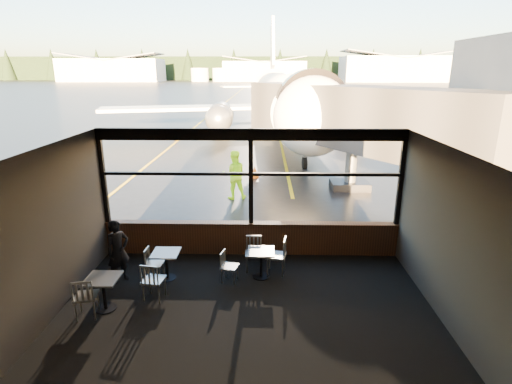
{
  "coord_description": "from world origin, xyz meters",
  "views": [
    {
      "loc": [
        0.36,
        -10.2,
        4.92
      ],
      "look_at": [
        0.11,
        1.0,
        1.5
      ],
      "focal_mm": 28.0,
      "sensor_mm": 36.0,
      "label": 1
    }
  ],
  "objects_px": {
    "chair_mid_w": "(155,264)",
    "passenger": "(118,251)",
    "cafe_table_left": "(104,294)",
    "chair_left_s": "(86,297)",
    "cafe_table_mid": "(167,265)",
    "airliner": "(285,65)",
    "jet_bridge": "(347,133)",
    "cone_nose": "(255,172)",
    "chair_near_n": "(254,254)",
    "cone_wing": "(175,135)",
    "chair_near_w": "(230,267)",
    "chair_mid_s": "(154,280)",
    "cafe_table_near": "(261,264)",
    "chair_near_e": "(276,256)",
    "ground_crew": "(234,175)"
  },
  "relations": [
    {
      "from": "jet_bridge",
      "to": "cafe_table_near",
      "type": "distance_m",
      "value": 7.9
    },
    {
      "from": "chair_near_w",
      "to": "passenger",
      "type": "distance_m",
      "value": 2.7
    },
    {
      "from": "cafe_table_mid",
      "to": "chair_near_n",
      "type": "xyz_separation_m",
      "value": [
        2.12,
        0.49,
        0.09
      ]
    },
    {
      "from": "chair_near_w",
      "to": "airliner",
      "type": "bearing_deg",
      "value": -172.5
    },
    {
      "from": "chair_near_w",
      "to": "chair_left_s",
      "type": "height_order",
      "value": "chair_left_s"
    },
    {
      "from": "chair_mid_s",
      "to": "ground_crew",
      "type": "height_order",
      "value": "ground_crew"
    },
    {
      "from": "cafe_table_mid",
      "to": "chair_near_n",
      "type": "distance_m",
      "value": 2.18
    },
    {
      "from": "airliner",
      "to": "cafe_table_mid",
      "type": "bearing_deg",
      "value": -102.34
    },
    {
      "from": "airliner",
      "to": "cone_nose",
      "type": "distance_m",
      "value": 14.56
    },
    {
      "from": "passenger",
      "to": "cone_nose",
      "type": "bearing_deg",
      "value": 24.42
    },
    {
      "from": "chair_near_n",
      "to": "chair_near_w",
      "type": "bearing_deg",
      "value": 46.23
    },
    {
      "from": "cafe_table_left",
      "to": "chair_mid_s",
      "type": "height_order",
      "value": "chair_mid_s"
    },
    {
      "from": "cone_nose",
      "to": "cone_wing",
      "type": "height_order",
      "value": "cone_nose"
    },
    {
      "from": "cafe_table_near",
      "to": "chair_left_s",
      "type": "xyz_separation_m",
      "value": [
        -3.59,
        -1.74,
        0.11
      ]
    },
    {
      "from": "airliner",
      "to": "chair_mid_s",
      "type": "relative_size",
      "value": 37.39
    },
    {
      "from": "chair_near_n",
      "to": "chair_mid_s",
      "type": "xyz_separation_m",
      "value": [
        -2.18,
        -1.41,
        0.02
      ]
    },
    {
      "from": "passenger",
      "to": "cone_wing",
      "type": "relative_size",
      "value": 2.97
    },
    {
      "from": "chair_mid_w",
      "to": "cone_nose",
      "type": "relative_size",
      "value": 1.47
    },
    {
      "from": "jet_bridge",
      "to": "chair_near_e",
      "type": "bearing_deg",
      "value": -113.88
    },
    {
      "from": "chair_mid_w",
      "to": "cafe_table_mid",
      "type": "bearing_deg",
      "value": 104.43
    },
    {
      "from": "cafe_table_near",
      "to": "chair_mid_w",
      "type": "xyz_separation_m",
      "value": [
        -2.58,
        -0.18,
        0.06
      ]
    },
    {
      "from": "ground_crew",
      "to": "cone_wing",
      "type": "distance_m",
      "value": 15.71
    },
    {
      "from": "cafe_table_left",
      "to": "cafe_table_near",
      "type": "bearing_deg",
      "value": 23.89
    },
    {
      "from": "chair_near_w",
      "to": "ground_crew",
      "type": "relative_size",
      "value": 0.41
    },
    {
      "from": "chair_mid_w",
      "to": "passenger",
      "type": "relative_size",
      "value": 0.53
    },
    {
      "from": "jet_bridge",
      "to": "cone_wing",
      "type": "height_order",
      "value": "jet_bridge"
    },
    {
      "from": "cafe_table_left",
      "to": "chair_left_s",
      "type": "height_order",
      "value": "chair_left_s"
    },
    {
      "from": "cafe_table_near",
      "to": "ground_crew",
      "type": "relative_size",
      "value": 0.37
    },
    {
      "from": "airliner",
      "to": "jet_bridge",
      "type": "xyz_separation_m",
      "value": [
        1.72,
        -16.3,
        -2.74
      ]
    },
    {
      "from": "chair_left_s",
      "to": "cafe_table_mid",
      "type": "bearing_deg",
      "value": 41.06
    },
    {
      "from": "cafe_table_near",
      "to": "cafe_table_mid",
      "type": "xyz_separation_m",
      "value": [
        -2.31,
        -0.13,
        -0.0
      ]
    },
    {
      "from": "cafe_table_near",
      "to": "cafe_table_mid",
      "type": "height_order",
      "value": "cafe_table_near"
    },
    {
      "from": "cafe_table_mid",
      "to": "ground_crew",
      "type": "bearing_deg",
      "value": 79.77
    },
    {
      "from": "jet_bridge",
      "to": "chair_left_s",
      "type": "distance_m",
      "value": 11.2
    },
    {
      "from": "cafe_table_mid",
      "to": "ground_crew",
      "type": "relative_size",
      "value": 0.36
    },
    {
      "from": "ground_crew",
      "to": "cafe_table_mid",
      "type": "bearing_deg",
      "value": 69.03
    },
    {
      "from": "chair_near_e",
      "to": "chair_mid_w",
      "type": "xyz_separation_m",
      "value": [
        -2.96,
        -0.38,
        -0.07
      ]
    },
    {
      "from": "chair_near_n",
      "to": "cone_wing",
      "type": "relative_size",
      "value": 1.7
    },
    {
      "from": "jet_bridge",
      "to": "ground_crew",
      "type": "xyz_separation_m",
      "value": [
        -4.44,
        -0.45,
        -1.61
      ]
    },
    {
      "from": "chair_near_n",
      "to": "cone_nose",
      "type": "distance_m",
      "value": 9.26
    },
    {
      "from": "chair_near_w",
      "to": "cone_nose",
      "type": "relative_size",
      "value": 1.41
    },
    {
      "from": "cafe_table_mid",
      "to": "cafe_table_left",
      "type": "bearing_deg",
      "value": -127.09
    },
    {
      "from": "chair_mid_w",
      "to": "chair_near_e",
      "type": "bearing_deg",
      "value": 100.31
    },
    {
      "from": "jet_bridge",
      "to": "ground_crew",
      "type": "height_order",
      "value": "jet_bridge"
    },
    {
      "from": "cafe_table_mid",
      "to": "chair_mid_s",
      "type": "height_order",
      "value": "chair_mid_s"
    },
    {
      "from": "chair_near_e",
      "to": "chair_mid_w",
      "type": "height_order",
      "value": "chair_near_e"
    },
    {
      "from": "chair_mid_s",
      "to": "jet_bridge",
      "type": "bearing_deg",
      "value": 63.19
    },
    {
      "from": "cafe_table_near",
      "to": "ground_crew",
      "type": "distance_m",
      "value": 6.51
    },
    {
      "from": "chair_left_s",
      "to": "cone_wing",
      "type": "height_order",
      "value": "chair_left_s"
    },
    {
      "from": "ground_crew",
      "to": "cone_nose",
      "type": "relative_size",
      "value": 3.45
    }
  ]
}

